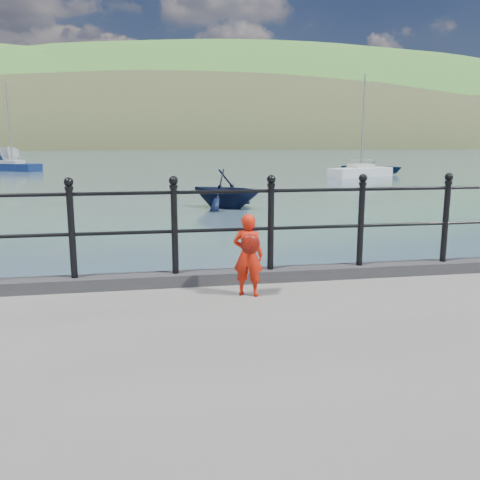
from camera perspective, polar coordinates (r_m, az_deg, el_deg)
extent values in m
plane|color=#2D4251|center=(6.90, -1.96, -12.47)|extent=(600.00, 600.00, 0.00)
cube|color=#28282B|center=(6.40, -1.83, -4.15)|extent=(60.00, 0.30, 0.15)
cylinder|color=black|center=(6.27, -1.87, 1.15)|extent=(18.00, 0.04, 0.04)
cylinder|color=black|center=(6.21, -1.89, 5.45)|extent=(18.00, 0.04, 0.04)
cylinder|color=black|center=(6.28, -18.35, 0.59)|extent=(0.08, 0.08, 1.05)
sphere|color=black|center=(6.20, -18.70, 6.19)|extent=(0.11, 0.11, 0.11)
cylinder|color=black|center=(6.22, -7.35, 0.97)|extent=(0.08, 0.08, 1.05)
sphere|color=black|center=(6.14, -7.49, 6.63)|extent=(0.11, 0.11, 0.11)
cylinder|color=black|center=(6.38, 3.47, 1.31)|extent=(0.08, 0.08, 1.05)
sphere|color=black|center=(6.31, 3.54, 6.82)|extent=(0.11, 0.11, 0.11)
cylinder|color=black|center=(6.76, 13.41, 1.57)|extent=(0.08, 0.08, 1.05)
sphere|color=black|center=(6.69, 13.64, 6.77)|extent=(0.11, 0.11, 0.11)
cylinder|color=black|center=(7.32, 22.06, 1.77)|extent=(0.08, 0.08, 1.05)
sphere|color=black|center=(7.26, 22.42, 6.56)|extent=(0.11, 0.11, 0.11)
ellipsoid|color=#333A21|center=(203.16, -4.16, 5.90)|extent=(400.00, 100.00, 88.00)
ellipsoid|color=#387026|center=(269.94, 3.03, 4.64)|extent=(600.00, 180.00, 156.00)
cube|color=silver|center=(190.35, -20.76, 10.42)|extent=(9.00, 6.00, 6.00)
cube|color=#4C4744|center=(190.40, -20.85, 11.63)|extent=(9.50, 6.50, 2.00)
cube|color=silver|center=(187.60, -13.72, 10.82)|extent=(9.00, 6.00, 6.00)
cube|color=#4C4744|center=(187.64, -13.78, 12.04)|extent=(9.50, 6.50, 2.00)
cube|color=silver|center=(188.22, -4.40, 11.10)|extent=(9.00, 6.00, 6.00)
cube|color=#4C4744|center=(188.26, -4.42, 12.31)|extent=(9.50, 6.50, 2.00)
cube|color=silver|center=(192.80, 3.76, 11.10)|extent=(9.00, 6.00, 6.00)
cube|color=#4C4744|center=(192.85, 3.77, 12.29)|extent=(9.50, 6.50, 2.00)
imported|color=red|center=(5.79, 0.91, -1.70)|extent=(0.41, 0.35, 0.95)
ellipsoid|color=red|center=(5.63, 1.17, -0.48)|extent=(0.22, 0.11, 0.23)
imported|color=navy|center=(44.90, 14.59, 7.86)|extent=(6.17, 6.17, 1.05)
imported|color=white|center=(67.71, -24.39, 8.65)|extent=(2.90, 5.76, 2.13)
imported|color=black|center=(21.11, -1.59, 5.77)|extent=(4.07, 4.00, 1.62)
cube|color=navy|center=(52.27, -24.15, 7.35)|extent=(5.64, 4.49, 0.90)
cube|color=beige|center=(52.25, -24.19, 7.90)|extent=(2.31, 2.10, 0.50)
cylinder|color=#A5A5A8|center=(52.23, -24.51, 11.79)|extent=(0.10, 0.10, 7.23)
cylinder|color=#A5A5A8|center=(52.23, -24.24, 8.50)|extent=(2.14, 1.40, 0.06)
cube|color=white|center=(41.11, 13.38, 7.26)|extent=(5.86, 3.84, 0.90)
cube|color=beige|center=(41.08, 13.42, 7.96)|extent=(2.29, 1.85, 0.50)
cylinder|color=#A5A5A8|center=(41.06, 13.64, 12.80)|extent=(0.10, 0.10, 7.05)
cylinder|color=#A5A5A8|center=(41.06, 13.45, 8.73)|extent=(2.36, 1.14, 0.06)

